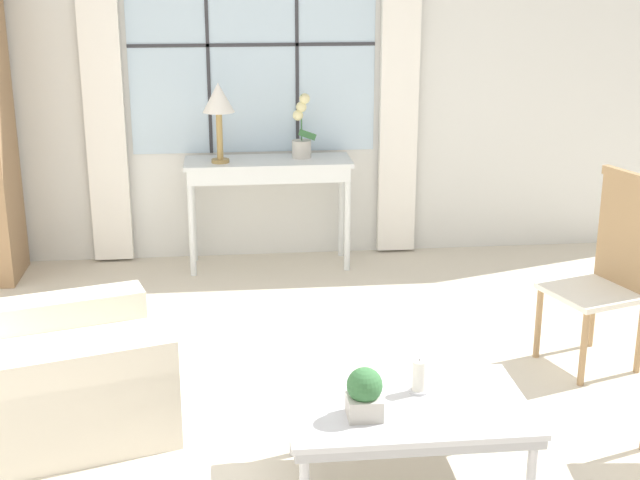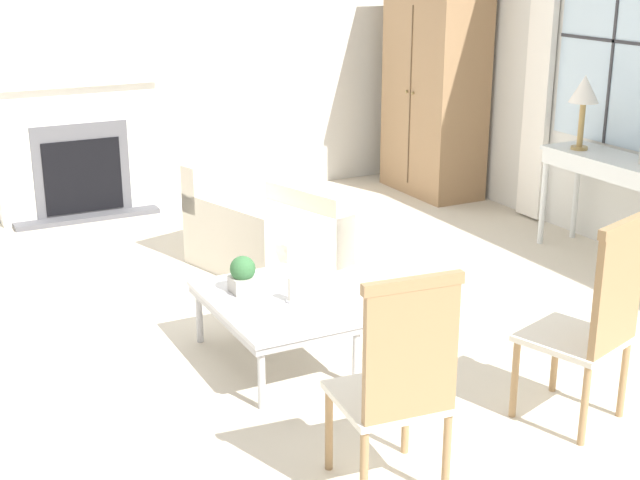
# 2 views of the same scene
# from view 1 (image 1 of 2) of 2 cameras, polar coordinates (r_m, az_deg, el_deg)

# --- Properties ---
(ground_plane) EXTENTS (14.00, 14.00, 0.00)m
(ground_plane) POSITION_cam_1_polar(r_m,az_deg,el_deg) (4.07, -2.34, -14.14)
(ground_plane) COLOR beige
(wall_back_windowed) EXTENTS (7.20, 0.14, 2.80)m
(wall_back_windowed) POSITION_cam_1_polar(r_m,az_deg,el_deg) (6.54, -4.32, 10.87)
(wall_back_windowed) COLOR silver
(wall_back_windowed) RESTS_ON ground_plane
(console_table) EXTENTS (1.18, 0.42, 0.79)m
(console_table) POSITION_cam_1_polar(r_m,az_deg,el_deg) (6.37, -3.34, 4.31)
(console_table) COLOR silver
(console_table) RESTS_ON ground_plane
(table_lamp) EXTENTS (0.22, 0.22, 0.56)m
(table_lamp) POSITION_cam_1_polar(r_m,az_deg,el_deg) (6.22, -6.52, 8.77)
(table_lamp) COLOR #9E7F47
(table_lamp) RESTS_ON console_table
(potted_orchid) EXTENTS (0.18, 0.14, 0.46)m
(potted_orchid) POSITION_cam_1_polar(r_m,az_deg,el_deg) (6.39, -1.18, 6.79)
(potted_orchid) COLOR #BCB7AD
(potted_orchid) RESTS_ON console_table
(armchair_upholstered) EXTENTS (1.14, 1.10, 0.74)m
(armchair_upholstered) POSITION_cam_1_polar(r_m,az_deg,el_deg) (4.43, -16.61, -8.49)
(armchair_upholstered) COLOR beige
(armchair_upholstered) RESTS_ON ground_plane
(side_chair_wooden) EXTENTS (0.55, 0.55, 1.07)m
(side_chair_wooden) POSITION_cam_1_polar(r_m,az_deg,el_deg) (5.05, 18.09, -1.40)
(side_chair_wooden) COLOR white
(side_chair_wooden) RESTS_ON ground_plane
(coffee_table) EXTENTS (1.01, 0.65, 0.38)m
(coffee_table) POSITION_cam_1_polar(r_m,az_deg,el_deg) (3.80, 5.57, -10.87)
(coffee_table) COLOR #BCBCC1
(coffee_table) RESTS_ON ground_plane
(potted_plant_small) EXTENTS (0.15, 0.15, 0.21)m
(potted_plant_small) POSITION_cam_1_polar(r_m,az_deg,el_deg) (3.62, 2.87, -9.74)
(potted_plant_small) COLOR #BCB7AD
(potted_plant_small) RESTS_ON coffee_table
(pillar_candle) EXTENTS (0.08, 0.08, 0.16)m
(pillar_candle) POSITION_cam_1_polar(r_m,az_deg,el_deg) (3.84, 6.37, -8.74)
(pillar_candle) COLOR silver
(pillar_candle) RESTS_ON coffee_table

